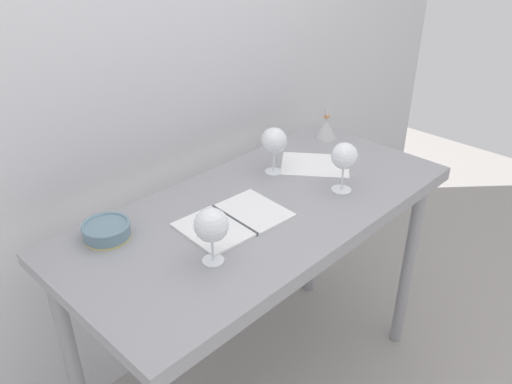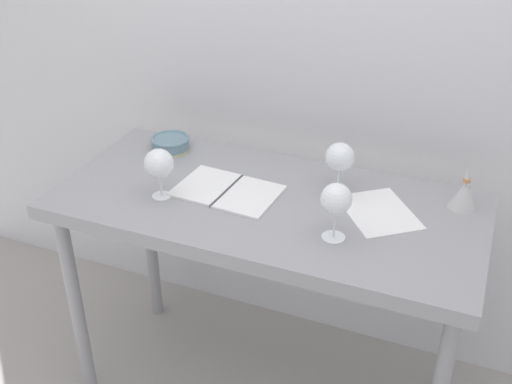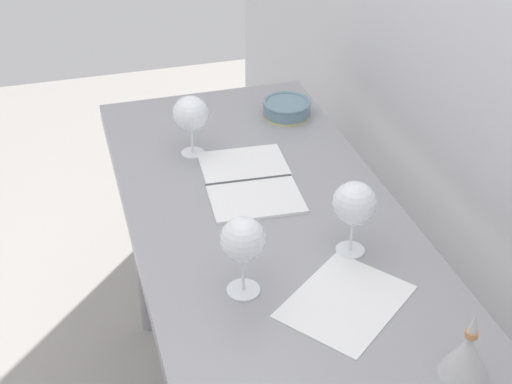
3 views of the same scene
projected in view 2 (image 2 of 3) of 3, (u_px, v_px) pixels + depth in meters
back_wall at (318, 38)px, 2.22m from camera, size 3.80×0.04×2.60m
steel_counter at (266, 227)px, 2.07m from camera, size 1.40×0.65×0.90m
wine_glass_far_right at (340, 158)px, 2.00m from camera, size 0.10×0.10×0.18m
wine_glass_near_right at (336, 200)px, 1.77m from camera, size 0.09×0.09×0.18m
wine_glass_near_left at (159, 165)px, 1.98m from camera, size 0.10×0.10×0.17m
open_notebook at (227, 191)px, 2.06m from camera, size 0.35×0.25×0.01m
tasting_sheet_upper at (379, 212)px, 1.95m from camera, size 0.31×0.32×0.00m
tasting_bowl at (170, 143)px, 2.33m from camera, size 0.15×0.15×0.05m
decanter_funnel at (464, 194)px, 1.96m from camera, size 0.09×0.09×0.15m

